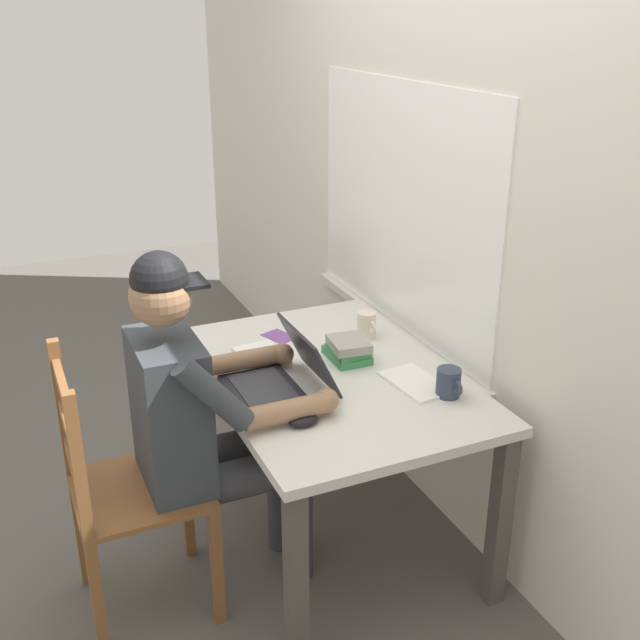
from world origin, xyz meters
TOP-DOWN VIEW (x-y plane):
  - ground_plane at (0.00, 0.00)m, footprint 8.00×8.00m
  - back_wall at (-0.01, 0.50)m, footprint 6.00×0.08m
  - desk at (0.00, 0.00)m, footprint 1.22×0.83m
  - seated_person at (0.08, -0.49)m, footprint 0.50×0.60m
  - wooden_chair at (0.08, -0.77)m, footprint 0.42×0.42m
  - laptop at (0.06, -0.20)m, footprint 0.33×0.33m
  - computer_mouse at (0.30, -0.23)m, footprint 0.06×0.10m
  - coffee_mug_white at (-0.23, 0.26)m, footprint 0.11×0.08m
  - coffee_mug_dark at (0.32, 0.29)m, footprint 0.12×0.08m
  - book_stack_main at (-0.07, 0.10)m, footprint 0.20×0.15m
  - paper_pile_near_laptop at (-0.22, -0.18)m, footprint 0.22×0.17m
  - paper_pile_back_corner at (0.20, 0.23)m, footprint 0.27×0.18m
  - landscape_photo_print at (-0.37, -0.05)m, footprint 0.15×0.13m

SIDE VIEW (x-z plane):
  - ground_plane at x=0.00m, z-range 0.00..0.00m
  - wooden_chair at x=0.08m, z-range -0.01..0.94m
  - desk at x=0.00m, z-range 0.26..0.96m
  - seated_person at x=0.08m, z-range 0.06..1.31m
  - landscape_photo_print at x=-0.37m, z-range 0.70..0.70m
  - paper_pile_back_corner at x=0.20m, z-range 0.70..0.71m
  - paper_pile_near_laptop at x=-0.22m, z-range 0.70..0.72m
  - computer_mouse at x=0.30m, z-range 0.70..0.74m
  - book_stack_main at x=-0.07m, z-range 0.70..0.79m
  - coffee_mug_dark at x=0.32m, z-range 0.70..0.80m
  - coffee_mug_white at x=-0.23m, z-range 0.70..0.80m
  - laptop at x=0.06m, z-range 0.64..0.86m
  - back_wall at x=-0.01m, z-range -0.01..2.59m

